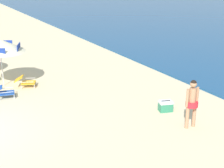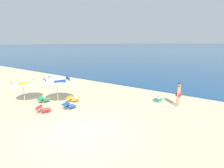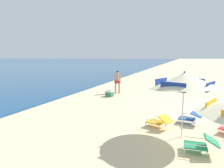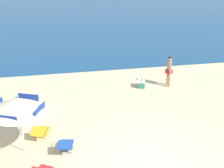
# 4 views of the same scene
# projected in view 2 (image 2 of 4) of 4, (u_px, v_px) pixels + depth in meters

# --- Properties ---
(ground_plane) EXTENTS (800.00, 800.00, 0.00)m
(ground_plane) POSITION_uv_depth(u_px,v_px,m) (82.00, 131.00, 8.99)
(ground_plane) COLOR beige
(beach_umbrella_striped_main) EXTENTS (3.19, 3.19, 2.24)m
(beach_umbrella_striped_main) POSITION_uv_depth(u_px,v_px,m) (57.00, 78.00, 12.55)
(beach_umbrella_striped_main) COLOR silver
(beach_umbrella_striped_main) RESTS_ON ground
(beach_umbrella_striped_second) EXTENTS (2.11, 2.13, 1.97)m
(beach_umbrella_striped_second) POSITION_uv_depth(u_px,v_px,m) (23.00, 81.00, 12.87)
(beach_umbrella_striped_second) COLOR silver
(beach_umbrella_striped_second) RESTS_ON ground
(lounge_chair_under_umbrella) EXTENTS (0.89, 1.02, 0.51)m
(lounge_chair_under_umbrella) POSITION_uv_depth(u_px,v_px,m) (43.00, 109.00, 11.20)
(lounge_chair_under_umbrella) COLOR red
(lounge_chair_under_umbrella) RESTS_ON ground
(lounge_chair_beside_umbrella) EXTENTS (0.59, 0.90, 0.52)m
(lounge_chair_beside_umbrella) POSITION_uv_depth(u_px,v_px,m) (43.00, 99.00, 13.10)
(lounge_chair_beside_umbrella) COLOR #1E7F56
(lounge_chair_beside_umbrella) RESTS_ON ground
(lounge_chair_facing_sea) EXTENTS (0.70, 0.95, 0.50)m
(lounge_chair_facing_sea) POSITION_uv_depth(u_px,v_px,m) (69.00, 105.00, 11.81)
(lounge_chair_facing_sea) COLOR #1E4799
(lounge_chair_facing_sea) RESTS_ON ground
(lounge_chair_spare_folded) EXTENTS (0.84, 1.02, 0.52)m
(lounge_chair_spare_folded) POSITION_uv_depth(u_px,v_px,m) (73.00, 99.00, 13.20)
(lounge_chair_spare_folded) COLOR gold
(lounge_chair_spare_folded) RESTS_ON ground
(person_standing_near_shore) EXTENTS (0.41, 0.49, 1.66)m
(person_standing_near_shore) POSITION_uv_depth(u_px,v_px,m) (179.00, 93.00, 12.31)
(person_standing_near_shore) COLOR tan
(person_standing_near_shore) RESTS_ON ground
(cooler_box) EXTENTS (0.47, 0.57, 0.43)m
(cooler_box) POSITION_uv_depth(u_px,v_px,m) (158.00, 99.00, 13.38)
(cooler_box) COLOR #2D7F5B
(cooler_box) RESTS_ON ground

